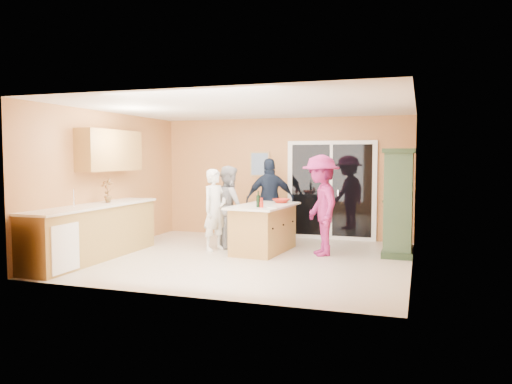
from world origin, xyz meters
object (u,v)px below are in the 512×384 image
(woman_grey, at_px, (230,206))
(woman_magenta, at_px, (321,205))
(kitchen_island, at_px, (264,230))
(woman_white, at_px, (215,210))
(woman_navy, at_px, (270,200))
(green_hutch, at_px, (399,204))

(woman_grey, height_order, woman_magenta, woman_magenta)
(kitchen_island, bearing_deg, woman_white, -165.98)
(woman_grey, relative_size, woman_navy, 0.92)
(woman_magenta, bearing_deg, kitchen_island, -115.19)
(woman_grey, distance_m, woman_navy, 1.07)
(kitchen_island, xyz_separation_m, woman_white, (-0.91, -0.14, 0.36))
(green_hutch, relative_size, woman_white, 1.24)
(kitchen_island, xyz_separation_m, woman_navy, (-0.22, 1.16, 0.46))
(woman_white, relative_size, woman_magenta, 0.85)
(kitchen_island, height_order, woman_white, woman_white)
(kitchen_island, height_order, woman_navy, woman_navy)
(green_hutch, height_order, woman_grey, green_hutch)
(green_hutch, height_order, woman_magenta, green_hutch)
(woman_white, bearing_deg, woman_magenta, -63.34)
(green_hutch, distance_m, woman_navy, 2.70)
(woman_navy, distance_m, woman_magenta, 1.74)
(kitchen_island, height_order, green_hutch, green_hutch)
(woman_navy, height_order, woman_magenta, woman_magenta)
(kitchen_island, height_order, woman_magenta, woman_magenta)
(woman_grey, bearing_deg, woman_white, 126.33)
(woman_navy, bearing_deg, woman_grey, 33.76)
(green_hutch, distance_m, woman_white, 3.36)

